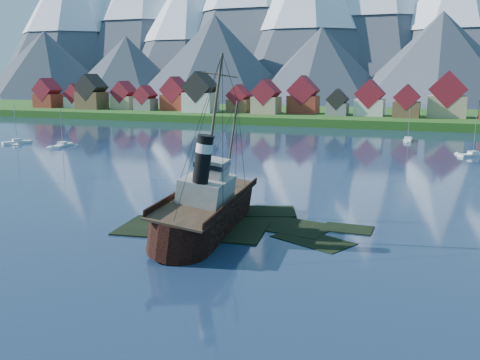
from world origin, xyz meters
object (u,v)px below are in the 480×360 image
(sailboat_d, at_px, (473,155))
(sailboat_e, at_px, (408,140))
(sailboat_a, at_px, (63,146))
(tugboat_wreck, at_px, (209,206))
(sailboat_b, at_px, (17,143))

(sailboat_d, height_order, sailboat_e, sailboat_d)
(sailboat_a, relative_size, sailboat_e, 1.05)
(tugboat_wreck, distance_m, sailboat_e, 102.11)
(sailboat_d, xyz_separation_m, sailboat_e, (-16.21, 24.46, -0.02))
(sailboat_a, relative_size, sailboat_b, 0.93)
(sailboat_d, bearing_deg, sailboat_e, 172.98)
(tugboat_wreck, height_order, sailboat_e, tugboat_wreck)
(sailboat_d, bearing_deg, sailboat_a, -119.35)
(sailboat_a, xyz_separation_m, sailboat_e, (85.09, 44.52, -0.01))
(sailboat_b, xyz_separation_m, sailboat_d, (117.18, 19.47, -0.03))
(sailboat_a, xyz_separation_m, sailboat_d, (101.30, 20.06, 0.00))
(sailboat_e, bearing_deg, sailboat_d, -56.77)
(sailboat_b, distance_m, sailboat_d, 118.79)
(tugboat_wreck, distance_m, sailboat_d, 83.24)
(sailboat_d, relative_size, sailboat_e, 1.03)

